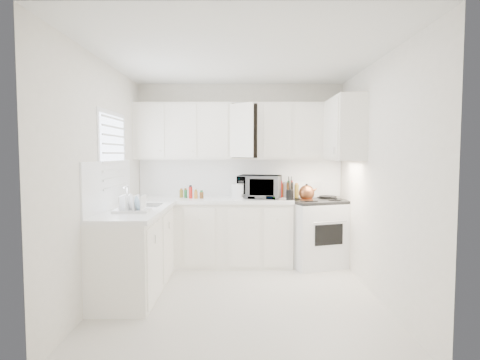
{
  "coord_description": "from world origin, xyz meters",
  "views": [
    {
      "loc": [
        0.01,
        -4.31,
        1.59
      ],
      "look_at": [
        0.0,
        0.7,
        1.25
      ],
      "focal_mm": 29.79,
      "sensor_mm": 36.0,
      "label": 1
    }
  ],
  "objects_px": {
    "stove": "(317,223)",
    "utensil_crock": "(290,188)",
    "tea_kettle": "(307,192)",
    "dish_rack": "(132,202)",
    "microwave": "(260,184)",
    "rice_cooker": "(240,190)"
  },
  "relations": [
    {
      "from": "stove",
      "to": "utensil_crock",
      "type": "xyz_separation_m",
      "value": [
        -0.41,
        -0.17,
        0.52
      ]
    },
    {
      "from": "stove",
      "to": "tea_kettle",
      "type": "distance_m",
      "value": 0.52
    },
    {
      "from": "dish_rack",
      "to": "microwave",
      "type": "bearing_deg",
      "value": 41.63
    },
    {
      "from": "stove",
      "to": "rice_cooker",
      "type": "relative_size",
      "value": 4.96
    },
    {
      "from": "rice_cooker",
      "to": "stove",
      "type": "bearing_deg",
      "value": 2.41
    },
    {
      "from": "stove",
      "to": "microwave",
      "type": "bearing_deg",
      "value": 157.16
    },
    {
      "from": "tea_kettle",
      "to": "microwave",
      "type": "distance_m",
      "value": 0.68
    },
    {
      "from": "rice_cooker",
      "to": "dish_rack",
      "type": "bearing_deg",
      "value": -126.82
    },
    {
      "from": "tea_kettle",
      "to": "utensil_crock",
      "type": "bearing_deg",
      "value": -167.96
    },
    {
      "from": "rice_cooker",
      "to": "dish_rack",
      "type": "xyz_separation_m",
      "value": [
        -1.18,
        -1.32,
        -0.02
      ]
    },
    {
      "from": "stove",
      "to": "dish_rack",
      "type": "height_order",
      "value": "stove"
    },
    {
      "from": "stove",
      "to": "rice_cooker",
      "type": "height_order",
      "value": "stove"
    },
    {
      "from": "rice_cooker",
      "to": "microwave",
      "type": "bearing_deg",
      "value": 9.16
    },
    {
      "from": "microwave",
      "to": "tea_kettle",
      "type": "bearing_deg",
      "value": -6.89
    },
    {
      "from": "stove",
      "to": "dish_rack",
      "type": "relative_size",
      "value": 3.17
    },
    {
      "from": "microwave",
      "to": "rice_cooker",
      "type": "height_order",
      "value": "microwave"
    },
    {
      "from": "tea_kettle",
      "to": "rice_cooker",
      "type": "xyz_separation_m",
      "value": [
        -0.91,
        0.21,
        0.01
      ]
    },
    {
      "from": "microwave",
      "to": "stove",
      "type": "bearing_deg",
      "value": 8.13
    },
    {
      "from": "stove",
      "to": "microwave",
      "type": "distance_m",
      "value": 0.98
    },
    {
      "from": "stove",
      "to": "utensil_crock",
      "type": "height_order",
      "value": "utensil_crock"
    },
    {
      "from": "rice_cooker",
      "to": "utensil_crock",
      "type": "xyz_separation_m",
      "value": [
        0.68,
        -0.21,
        0.05
      ]
    },
    {
      "from": "rice_cooker",
      "to": "utensil_crock",
      "type": "bearing_deg",
      "value": -12.78
    }
  ]
}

